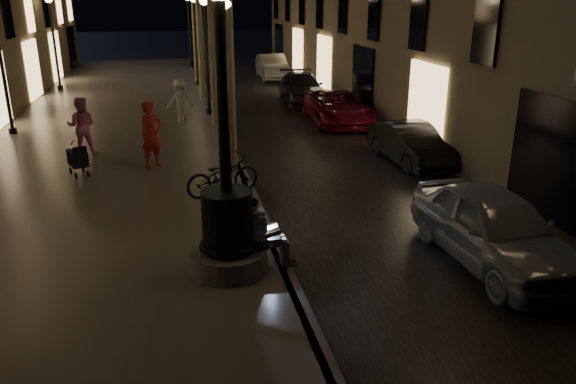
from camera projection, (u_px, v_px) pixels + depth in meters
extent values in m
plane|color=black|center=(219.00, 124.00, 22.38)|extent=(120.00, 120.00, 0.00)
cube|color=black|center=(292.00, 120.00, 22.96)|extent=(6.00, 45.00, 0.02)
cube|color=#605A55|center=(115.00, 126.00, 21.57)|extent=(8.00, 45.00, 0.20)
cube|color=#59595B|center=(219.00, 121.00, 22.35)|extent=(0.25, 45.00, 0.20)
cylinder|color=#59595B|center=(229.00, 259.00, 10.06)|extent=(1.40, 1.40, 0.40)
cylinder|color=black|center=(228.00, 221.00, 9.81)|extent=(0.90, 0.90, 1.10)
torus|color=black|center=(228.00, 244.00, 9.96)|extent=(1.04, 1.04, 0.10)
torus|color=black|center=(227.00, 199.00, 9.68)|extent=(0.89, 0.89, 0.09)
cylinder|color=black|center=(223.00, 98.00, 9.09)|extent=(0.20, 0.20, 3.20)
cube|color=gray|center=(259.00, 242.00, 10.07)|extent=(0.36, 0.24, 0.18)
cube|color=white|center=(255.00, 225.00, 9.95)|extent=(0.45, 0.26, 0.57)
sphere|color=tan|center=(253.00, 205.00, 9.82)|extent=(0.21, 0.21, 0.21)
sphere|color=black|center=(253.00, 203.00, 9.80)|extent=(0.21, 0.21, 0.21)
cube|color=gray|center=(273.00, 243.00, 10.04)|extent=(0.46, 0.13, 0.14)
cube|color=gray|center=(271.00, 239.00, 10.20)|extent=(0.46, 0.13, 0.14)
cube|color=gray|center=(285.00, 254.00, 10.16)|extent=(0.13, 0.12, 0.49)
cube|color=gray|center=(283.00, 250.00, 10.33)|extent=(0.13, 0.12, 0.49)
cube|color=black|center=(291.00, 265.00, 10.26)|extent=(0.26, 0.10, 0.03)
cube|color=black|center=(289.00, 261.00, 10.43)|extent=(0.26, 0.10, 0.03)
cube|color=black|center=(273.00, 237.00, 10.10)|extent=(0.24, 0.33, 0.02)
cube|color=black|center=(264.00, 232.00, 10.03)|extent=(0.09, 0.33, 0.22)
cube|color=#B2C4FF|center=(265.00, 232.00, 10.03)|extent=(0.06, 0.30, 0.18)
cylinder|color=#6B604C|center=(230.00, 81.00, 14.97)|extent=(0.28, 0.28, 5.00)
cylinder|color=#6B604C|center=(213.00, 56.00, 20.50)|extent=(0.28, 0.28, 5.10)
cylinder|color=#6B604C|center=(200.00, 45.00, 26.05)|extent=(0.28, 0.28, 4.90)
cylinder|color=#6B604C|center=(195.00, 33.00, 31.55)|extent=(0.28, 0.28, 5.20)
cylinder|color=black|center=(231.00, 167.00, 15.77)|extent=(0.28, 0.28, 0.20)
cylinder|color=black|center=(228.00, 92.00, 15.07)|extent=(0.12, 0.12, 4.40)
sphere|color=#FFD88C|center=(225.00, 4.00, 14.31)|extent=(0.36, 0.36, 0.36)
cylinder|color=black|center=(209.00, 112.00, 23.15)|extent=(0.28, 0.28, 0.20)
cylinder|color=black|center=(207.00, 60.00, 22.44)|extent=(0.12, 0.12, 4.40)
sphere|color=#FFD88C|center=(204.00, 0.00, 21.69)|extent=(0.36, 0.36, 0.36)
cylinder|color=black|center=(198.00, 83.00, 30.52)|extent=(0.28, 0.28, 0.20)
cylinder|color=black|center=(196.00, 43.00, 29.82)|extent=(0.12, 0.12, 4.40)
cylinder|color=black|center=(191.00, 66.00, 37.90)|extent=(0.28, 0.28, 0.20)
cylinder|color=black|center=(189.00, 33.00, 37.20)|extent=(0.12, 0.12, 4.40)
cylinder|color=black|center=(13.00, 131.00, 19.92)|extent=(0.28, 0.28, 0.20)
cylinder|color=black|center=(3.00, 71.00, 19.22)|extent=(0.12, 0.12, 4.40)
cylinder|color=black|center=(60.00, 87.00, 29.15)|extent=(0.28, 0.28, 0.20)
cylinder|color=black|center=(55.00, 46.00, 28.44)|extent=(0.12, 0.12, 4.40)
cube|color=black|center=(78.00, 158.00, 15.18)|extent=(0.63, 0.78, 0.41)
cube|color=black|center=(79.00, 151.00, 14.84)|extent=(0.39, 0.28, 0.27)
cylinder|color=black|center=(76.00, 176.00, 15.02)|extent=(0.10, 0.18, 0.18)
cylinder|color=black|center=(88.00, 174.00, 15.19)|extent=(0.10, 0.18, 0.18)
cylinder|color=black|center=(71.00, 171.00, 15.44)|extent=(0.10, 0.18, 0.18)
cylinder|color=black|center=(83.00, 169.00, 15.62)|extent=(0.10, 0.18, 0.18)
cylinder|color=black|center=(72.00, 142.00, 15.34)|extent=(0.18, 0.39, 0.25)
imported|color=#A8ACB0|center=(494.00, 228.00, 10.60)|extent=(1.86, 4.31, 1.45)
imported|color=black|center=(410.00, 144.00, 16.99)|extent=(1.52, 3.77, 1.22)
imported|color=maroon|center=(338.00, 108.00, 22.20)|extent=(2.27, 4.67, 1.28)
imported|color=#2E2E33|center=(302.00, 88.00, 26.69)|extent=(2.24, 4.71, 1.33)
imported|color=#AEAFA9|center=(272.00, 67.00, 33.90)|extent=(1.64, 4.43, 1.45)
imported|color=#AB2722|center=(151.00, 135.00, 15.79)|extent=(0.82, 0.78, 1.89)
imported|color=pink|center=(82.00, 126.00, 17.16)|extent=(0.91, 0.74, 1.77)
imported|color=silver|center=(180.00, 100.00, 21.62)|extent=(1.19, 0.88, 1.65)
imported|color=black|center=(222.00, 175.00, 13.74)|extent=(2.01, 1.23, 0.99)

